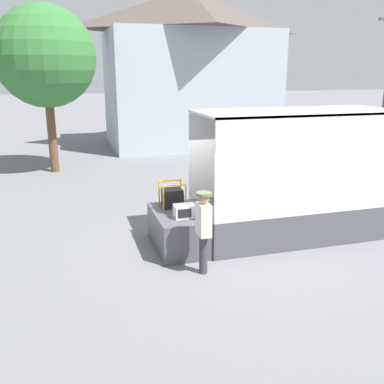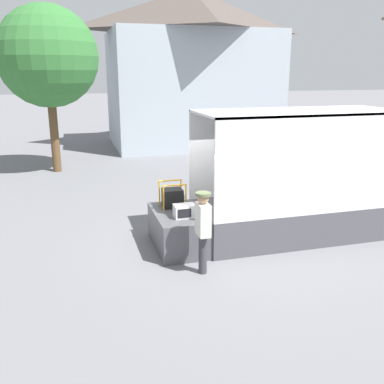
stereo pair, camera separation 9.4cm
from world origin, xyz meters
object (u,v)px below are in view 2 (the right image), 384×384
Objects in this scene: box_truck at (350,193)px; portable_generator at (173,198)px; microwave at (185,211)px; worker_person at (203,224)px; street_tree at (48,57)px.

box_truck is 11.30× the size of portable_generator.
box_truck is 14.55× the size of microwave.
worker_person reaches higher than portable_generator.
portable_generator is (-4.84, 0.48, 0.13)m from box_truck.
portable_generator is 0.36× the size of worker_person.
box_truck is at bearing -50.56° from street_tree.
street_tree reaches higher than microwave.
worker_person is (-4.68, -1.53, 0.11)m from box_truck.
worker_person is 12.16m from street_tree.
portable_generator is 0.09× the size of street_tree.
worker_person is 0.26× the size of street_tree.
portable_generator is 10.29m from street_tree.
box_truck is at bearing 4.56° from microwave.
box_truck is 4.92m from worker_person.
box_truck is 4.87m from portable_generator.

